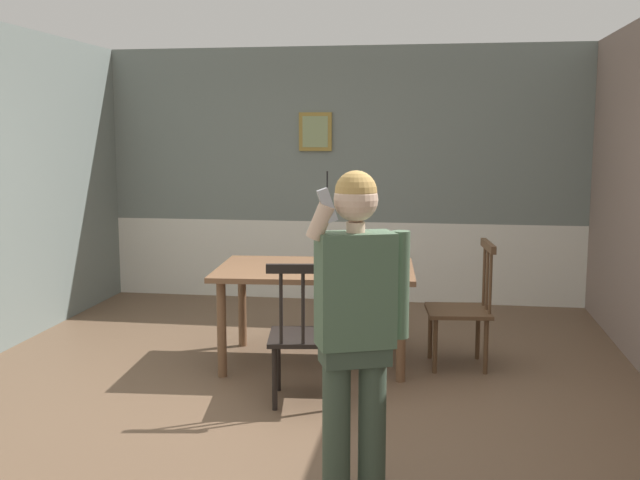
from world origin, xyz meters
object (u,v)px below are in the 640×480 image
(chair_by_doorway, at_px, (463,307))
(person_figure, at_px, (356,317))
(dining_table, at_px, (315,279))
(chair_near_window, at_px, (304,334))

(chair_by_doorway, xyz_separation_m, person_figure, (-0.60, -2.28, 0.46))
(dining_table, height_order, chair_by_doorway, chair_by_doorway)
(dining_table, bearing_deg, chair_by_doorway, 4.09)
(person_figure, bearing_deg, dining_table, -97.23)
(dining_table, xyz_separation_m, chair_near_window, (0.07, -0.90, -0.21))
(dining_table, bearing_deg, person_figure, -75.79)
(dining_table, distance_m, chair_by_doorway, 1.18)
(dining_table, distance_m, chair_near_window, 0.93)
(dining_table, bearing_deg, chair_near_window, -85.79)
(chair_by_doorway, bearing_deg, dining_table, 88.02)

